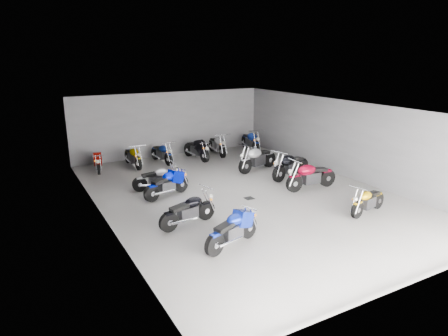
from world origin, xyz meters
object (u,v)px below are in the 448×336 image
at_px(motorcycle_left_b, 233,229).
at_px(motorcycle_back_e, 217,145).
at_px(motorcycle_right_e, 291,166).
at_px(motorcycle_back_a, 98,161).
at_px(motorcycle_back_b, 133,156).
at_px(motorcycle_back_f, 251,141).
at_px(motorcycle_left_e, 167,184).
at_px(drain_grate, 249,198).
at_px(motorcycle_right_b, 368,201).
at_px(motorcycle_right_d, 311,176).
at_px(motorcycle_back_d, 197,149).
at_px(motorcycle_right_f, 257,158).
at_px(motorcycle_left_c, 189,211).
at_px(motorcycle_back_c, 162,153).
at_px(motorcycle_left_f, 157,178).

bearing_deg(motorcycle_left_b, motorcycle_back_e, 135.03).
height_order(motorcycle_right_e, motorcycle_back_a, motorcycle_right_e).
xyz_separation_m(motorcycle_back_b, motorcycle_back_f, (6.42, 0.02, 0.05)).
bearing_deg(motorcycle_left_e, motorcycle_back_a, 178.77).
bearing_deg(motorcycle_left_b, drain_grate, 121.48).
bearing_deg(motorcycle_right_b, motorcycle_back_e, -8.96).
xyz_separation_m(motorcycle_right_e, motorcycle_back_a, (-6.83, 5.00, -0.10)).
xyz_separation_m(motorcycle_right_d, motorcycle_back_a, (-6.60, 6.53, -0.09)).
relative_size(motorcycle_right_d, motorcycle_back_d, 1.05).
relative_size(motorcycle_left_e, motorcycle_right_e, 0.87).
distance_m(drain_grate, motorcycle_back_e, 6.67).
distance_m(motorcycle_right_f, motorcycle_back_f, 3.74).
bearing_deg(motorcycle_left_c, motorcycle_right_b, 59.18).
distance_m(motorcycle_back_e, motorcycle_back_f, 1.95).
bearing_deg(motorcycle_back_f, motorcycle_back_c, 10.68).
height_order(motorcycle_right_f, motorcycle_back_b, motorcycle_right_f).
bearing_deg(motorcycle_left_c, motorcycle_right_f, 116.71).
relative_size(drain_grate, motorcycle_back_f, 0.14).
bearing_deg(drain_grate, motorcycle_left_c, -159.12).
bearing_deg(motorcycle_back_f, motorcycle_back_a, 10.31).
distance_m(motorcycle_right_e, motorcycle_back_a, 8.46).
xyz_separation_m(drain_grate, motorcycle_right_f, (2.23, 2.89, 0.55)).
xyz_separation_m(drain_grate, motorcycle_left_b, (-2.38, -2.92, 0.48)).
height_order(motorcycle_back_a, motorcycle_back_e, motorcycle_back_e).
relative_size(motorcycle_left_f, motorcycle_back_c, 0.92).
bearing_deg(motorcycle_back_f, motorcycle_right_f, 72.74).
xyz_separation_m(motorcycle_left_b, motorcycle_right_f, (4.61, 5.81, 0.07)).
height_order(motorcycle_left_c, motorcycle_left_e, motorcycle_left_e).
height_order(motorcycle_left_b, motorcycle_right_e, motorcycle_right_e).
relative_size(motorcycle_back_b, motorcycle_back_d, 0.97).
bearing_deg(motorcycle_left_c, motorcycle_right_e, 101.17).
bearing_deg(motorcycle_right_f, motorcycle_back_c, 29.57).
bearing_deg(motorcycle_back_e, motorcycle_right_f, 100.29).
xyz_separation_m(motorcycle_right_b, motorcycle_back_a, (-6.62, 9.30, 0.01)).
xyz_separation_m(drain_grate, motorcycle_back_c, (-1.02, 6.20, 0.48)).
relative_size(motorcycle_left_e, motorcycle_back_c, 0.96).
bearing_deg(motorcycle_right_f, drain_grate, 127.37).
bearing_deg(motorcycle_back_e, motorcycle_right_e, 105.88).
bearing_deg(motorcycle_left_e, motorcycle_right_e, 66.86).
bearing_deg(motorcycle_back_f, motorcycle_right_b, 92.36).
height_order(motorcycle_right_e, motorcycle_right_f, motorcycle_right_f).
xyz_separation_m(motorcycle_right_b, motorcycle_right_f, (-0.38, 5.93, 0.11)).
distance_m(motorcycle_back_b, motorcycle_back_e, 4.48).
distance_m(motorcycle_left_c, motorcycle_left_f, 3.67).
bearing_deg(motorcycle_back_f, motorcycle_left_c, 57.53).
distance_m(drain_grate, motorcycle_back_c, 6.30).
bearing_deg(motorcycle_back_a, motorcycle_back_e, -169.59).
height_order(motorcycle_right_b, motorcycle_back_d, motorcycle_back_d).
bearing_deg(motorcycle_left_c, motorcycle_back_a, 177.53).
distance_m(motorcycle_left_b, motorcycle_right_b, 4.99).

